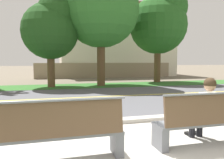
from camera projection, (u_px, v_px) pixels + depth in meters
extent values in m
plane|color=#665B4C|center=(82.00, 93.00, 10.92)|extent=(140.00, 140.00, 0.00)
cube|color=#B7B2A8|center=(143.00, 156.00, 3.61)|extent=(44.00, 3.60, 0.01)
cube|color=#ADA89E|center=(112.00, 122.00, 5.48)|extent=(44.00, 0.30, 0.11)
cube|color=#515156|center=(87.00, 97.00, 9.48)|extent=(52.00, 8.00, 0.01)
cube|color=#E0CC4C|center=(87.00, 97.00, 9.48)|extent=(48.00, 0.14, 0.01)
cube|color=#2D6026|center=(76.00, 86.00, 13.81)|extent=(48.00, 2.80, 0.02)
cube|color=slate|center=(117.00, 141.00, 3.66)|extent=(0.14, 0.40, 0.45)
cube|color=slate|center=(58.00, 134.00, 3.40)|extent=(2.03, 0.44, 0.05)
cube|color=brown|center=(58.00, 119.00, 3.19)|extent=(1.95, 0.12, 0.52)
cylinder|color=slate|center=(57.00, 100.00, 3.16)|extent=(2.03, 0.04, 0.04)
cube|color=slate|center=(160.00, 137.00, 3.87)|extent=(0.14, 0.40, 0.45)
cube|color=slate|center=(206.00, 122.00, 4.10)|extent=(2.03, 0.44, 0.05)
cube|color=brown|center=(214.00, 109.00, 3.88)|extent=(1.95, 0.12, 0.52)
cylinder|color=slate|center=(215.00, 93.00, 3.85)|extent=(2.03, 0.04, 0.04)
cylinder|color=black|center=(198.00, 115.00, 4.26)|extent=(0.15, 0.42, 0.15)
cylinder|color=black|center=(206.00, 115.00, 4.31)|extent=(0.15, 0.42, 0.15)
cylinder|color=black|center=(192.00, 127.00, 4.47)|extent=(0.12, 0.12, 0.43)
cube|color=black|center=(189.00, 135.00, 4.56)|extent=(0.09, 0.24, 0.07)
cylinder|color=black|center=(200.00, 127.00, 4.52)|extent=(0.12, 0.12, 0.43)
cube|color=black|center=(197.00, 134.00, 4.61)|extent=(0.09, 0.24, 0.07)
cube|color=silver|center=(209.00, 107.00, 4.09)|extent=(0.34, 0.20, 0.52)
cylinder|color=silver|center=(199.00, 106.00, 4.05)|extent=(0.09, 0.09, 0.46)
cylinder|color=silver|center=(218.00, 105.00, 4.16)|extent=(0.09, 0.09, 0.46)
sphere|color=tan|center=(210.00, 86.00, 4.06)|extent=(0.21, 0.21, 0.21)
sphere|color=#382819|center=(210.00, 84.00, 4.06)|extent=(0.22, 0.22, 0.22)
cylinder|color=brown|center=(51.00, 70.00, 13.15)|extent=(0.44, 0.44, 2.08)
sphere|color=#1E4719|center=(50.00, 31.00, 12.97)|extent=(3.33, 3.33, 3.33)
sphere|color=#1E4719|center=(57.00, 13.00, 12.75)|extent=(2.33, 2.33, 2.33)
cylinder|color=brown|center=(101.00, 62.00, 13.92)|extent=(0.50, 0.50, 2.99)
sphere|color=#2D6B28|center=(101.00, 9.00, 13.64)|extent=(4.78, 4.78, 4.78)
cylinder|color=brown|center=(157.00, 65.00, 16.36)|extent=(0.48, 0.48, 2.61)
sphere|color=#23561E|center=(158.00, 25.00, 16.13)|extent=(4.18, 4.18, 4.18)
sphere|color=#23561E|center=(167.00, 7.00, 15.86)|extent=(2.93, 2.93, 2.93)
cube|color=gray|center=(106.00, 70.00, 20.91)|extent=(13.00, 0.36, 1.40)
cube|color=beige|center=(114.00, 45.00, 24.22)|extent=(11.66, 6.40, 6.66)
cube|color=brown|center=(115.00, 11.00, 23.92)|extent=(12.59, 6.91, 0.60)
cube|color=#232833|center=(97.00, 38.00, 20.40)|extent=(1.10, 0.06, 1.30)
cube|color=#232833|center=(149.00, 40.00, 21.76)|extent=(1.10, 0.06, 1.30)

